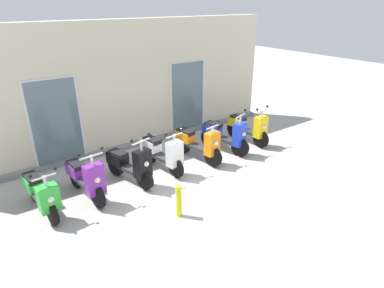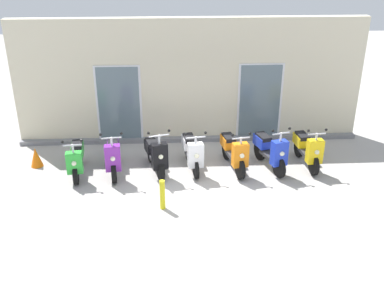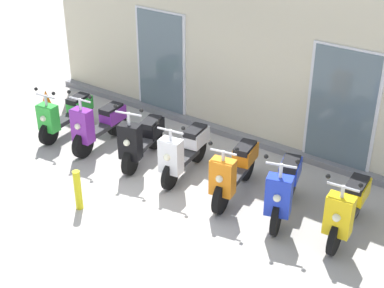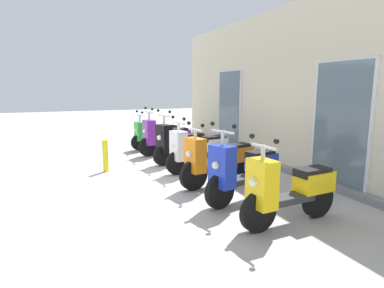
{
  "view_description": "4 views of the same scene",
  "coord_description": "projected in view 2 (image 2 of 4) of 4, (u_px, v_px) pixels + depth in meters",
  "views": [
    {
      "loc": [
        -3.74,
        -5.3,
        4.01
      ],
      "look_at": [
        0.57,
        0.69,
        0.72
      ],
      "focal_mm": 30.4,
      "sensor_mm": 36.0,
      "label": 1
    },
    {
      "loc": [
        -0.59,
        -9.23,
        5.45
      ],
      "look_at": [
        -0.06,
        0.71,
        0.9
      ],
      "focal_mm": 41.82,
      "sensor_mm": 36.0,
      "label": 2
    },
    {
      "loc": [
        5.16,
        -5.78,
        5.23
      ],
      "look_at": [
        0.3,
        0.89,
        0.83
      ],
      "focal_mm": 52.27,
      "sensor_mm": 36.0,
      "label": 3
    },
    {
      "loc": [
        6.33,
        -1.6,
        1.83
      ],
      "look_at": [
        0.21,
        0.89,
        0.66
      ],
      "focal_mm": 30.5,
      "sensor_mm": 36.0,
      "label": 4
    }
  ],
  "objects": [
    {
      "name": "curb_bollard",
      "position": [
        162.0,
        195.0,
        9.82
      ],
      "size": [
        0.12,
        0.12,
        0.7
      ],
      "primitive_type": "cylinder",
      "color": "yellow",
      "rests_on": "ground_plane"
    },
    {
      "name": "scooter_white",
      "position": [
        192.0,
        151.0,
        11.47
      ],
      "size": [
        0.59,
        1.56,
        1.23
      ],
      "color": "black",
      "rests_on": "ground_plane"
    },
    {
      "name": "scooter_blue",
      "position": [
        270.0,
        150.0,
        11.5
      ],
      "size": [
        0.72,
        1.55,
        1.31
      ],
      "color": "black",
      "rests_on": "ground_plane"
    },
    {
      "name": "scooter_orange",
      "position": [
        234.0,
        152.0,
        11.5
      ],
      "size": [
        0.62,
        1.67,
        1.22
      ],
      "color": "black",
      "rests_on": "ground_plane"
    },
    {
      "name": "scooter_yellow",
      "position": [
        307.0,
        149.0,
        11.65
      ],
      "size": [
        0.52,
        1.58,
        1.24
      ],
      "color": "black",
      "rests_on": "ground_plane"
    },
    {
      "name": "scooter_purple",
      "position": [
        113.0,
        156.0,
        11.3
      ],
      "size": [
        0.56,
        1.57,
        1.3
      ],
      "color": "black",
      "rests_on": "ground_plane"
    },
    {
      "name": "scooter_green",
      "position": [
        76.0,
        158.0,
        11.27
      ],
      "size": [
        0.53,
        1.54,
        1.15
      ],
      "color": "black",
      "rests_on": "ground_plane"
    },
    {
      "name": "storefront_facade",
      "position": [
        190.0,
        83.0,
        12.8
      ],
      "size": [
        9.91,
        0.5,
        3.56
      ],
      "color": "beige",
      "rests_on": "ground_plane"
    },
    {
      "name": "ground_plane",
      "position": [
        196.0,
        190.0,
        10.67
      ],
      "size": [
        40.0,
        40.0,
        0.0
      ],
      "primitive_type": "plane",
      "color": "#A8A39E"
    },
    {
      "name": "traffic_cone",
      "position": [
        36.0,
        157.0,
        11.72
      ],
      "size": [
        0.32,
        0.32,
        0.52
      ],
      "primitive_type": "cone",
      "color": "orange",
      "rests_on": "ground_plane"
    },
    {
      "name": "scooter_black",
      "position": [
        156.0,
        155.0,
        11.39
      ],
      "size": [
        0.72,
        1.51,
        1.31
      ],
      "color": "black",
      "rests_on": "ground_plane"
    }
  ]
}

